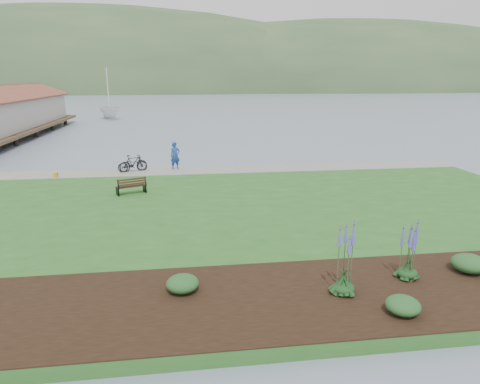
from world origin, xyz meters
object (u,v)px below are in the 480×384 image
(park_bench, at_px, (131,186))
(sailboat, at_px, (110,119))
(bicycle_a, at_px, (132,164))
(person, at_px, (175,154))

(park_bench, xyz_separation_m, sailboat, (-8.11, 45.79, -0.85))
(bicycle_a, height_order, sailboat, sailboat)
(person, height_order, sailboat, sailboat)
(person, xyz_separation_m, bicycle_a, (-2.70, -0.30, -0.57))
(bicycle_a, bearing_deg, park_bench, 169.88)
(person, relative_size, bicycle_a, 1.14)
(sailboat, bearing_deg, person, -105.61)
(park_bench, distance_m, sailboat, 46.51)
(person, bearing_deg, bicycle_a, 162.82)
(person, bearing_deg, park_bench, -134.05)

